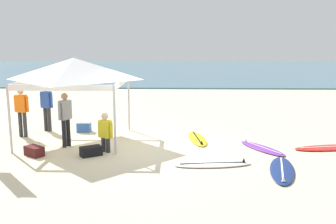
# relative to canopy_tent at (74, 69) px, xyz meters

# --- Properties ---
(ground_plane) EXTENTS (80.00, 80.00, 0.00)m
(ground_plane) POSITION_rel_canopy_tent_xyz_m (2.49, -1.01, -2.39)
(ground_plane) COLOR beige
(sea) EXTENTS (80.00, 36.00, 0.10)m
(sea) POSITION_rel_canopy_tent_xyz_m (2.49, 32.13, -2.34)
(sea) COLOR teal
(sea) RESTS_ON ground
(canopy_tent) EXTENTS (3.22, 3.22, 2.75)m
(canopy_tent) POSITION_rel_canopy_tent_xyz_m (0.00, 0.00, 0.00)
(canopy_tent) COLOR #B7B7BC
(canopy_tent) RESTS_ON ground
(surfboard_yellow) EXTENTS (0.79, 2.03, 0.19)m
(surfboard_yellow) POSITION_rel_canopy_tent_xyz_m (4.04, 0.18, -2.35)
(surfboard_yellow) COLOR yellow
(surfboard_yellow) RESTS_ON ground
(surfboard_purple) EXTENTS (1.39, 1.91, 0.19)m
(surfboard_purple) POSITION_rel_canopy_tent_xyz_m (5.98, -0.91, -2.35)
(surfboard_purple) COLOR purple
(surfboard_purple) RESTS_ON ground
(surfboard_white) EXTENTS (2.13, 0.81, 0.19)m
(surfboard_white) POSITION_rel_canopy_tent_xyz_m (4.33, -2.52, -2.35)
(surfboard_white) COLOR white
(surfboard_white) RESTS_ON ground
(surfboard_red) EXTENTS (2.41, 1.07, 0.19)m
(surfboard_red) POSITION_rel_canopy_tent_xyz_m (8.11, -0.79, -2.35)
(surfboard_red) COLOR red
(surfboard_red) RESTS_ON ground
(surfboard_navy) EXTENTS (1.10, 2.33, 0.19)m
(surfboard_navy) POSITION_rel_canopy_tent_xyz_m (6.06, -2.94, -2.35)
(surfboard_navy) COLOR navy
(surfboard_navy) RESTS_ON ground
(person_orange) EXTENTS (0.54, 0.29, 1.71)m
(person_orange) POSITION_rel_canopy_tent_xyz_m (-2.01, 0.42, -1.40)
(person_orange) COLOR #2D2D33
(person_orange) RESTS_ON ground
(person_grey) EXTENTS (0.37, 0.49, 1.71)m
(person_grey) POSITION_rel_canopy_tent_xyz_m (-0.13, -0.78, -1.40)
(person_grey) COLOR black
(person_grey) RESTS_ON ground
(person_blue) EXTENTS (0.52, 0.33, 1.71)m
(person_blue) POSITION_rel_canopy_tent_xyz_m (-1.45, 1.30, -1.40)
(person_blue) COLOR #2D2D33
(person_blue) RESTS_ON ground
(person_yellow) EXTENTS (0.49, 0.37, 1.20)m
(person_yellow) POSITION_rel_canopy_tent_xyz_m (1.22, -1.34, -1.73)
(person_yellow) COLOR #2D2D33
(person_yellow) RESTS_ON ground
(gear_bag_near_tent) EXTENTS (0.68, 0.59, 0.28)m
(gear_bag_near_tent) POSITION_rel_canopy_tent_xyz_m (0.87, -1.75, -2.25)
(gear_bag_near_tent) COLOR black
(gear_bag_near_tent) RESTS_ON ground
(gear_bag_by_pole) EXTENTS (0.67, 0.61, 0.28)m
(gear_bag_by_pole) POSITION_rel_canopy_tent_xyz_m (-0.78, -1.79, -2.25)
(gear_bag_by_pole) COLOR #4C1919
(gear_bag_by_pole) RESTS_ON ground
(cooler_box) EXTENTS (0.50, 0.36, 0.39)m
(cooler_box) POSITION_rel_canopy_tent_xyz_m (-0.08, 1.23, -2.19)
(cooler_box) COLOR #2D60B7
(cooler_box) RESTS_ON ground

